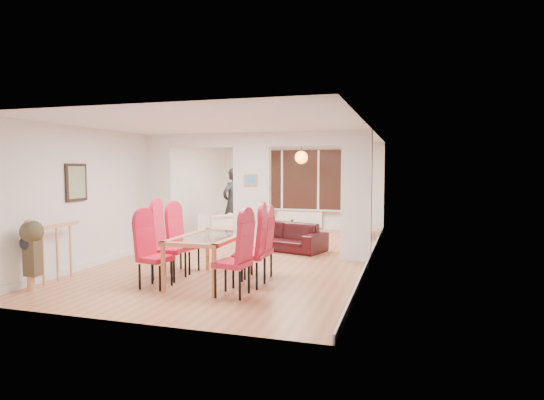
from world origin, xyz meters
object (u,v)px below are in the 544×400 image
at_px(coffee_table, 294,233).
at_px(bottle, 292,224).
at_px(dining_chair_rc, 258,247).
at_px(dining_chair_la, 156,253).
at_px(dining_table, 210,259).
at_px(dining_chair_ra, 232,257).
at_px(bowl, 299,228).
at_px(person, 233,203).
at_px(armchair, 216,226).
at_px(dining_chair_rb, 249,250).
at_px(television, 361,227).
at_px(dining_chair_lb, 169,244).
at_px(dining_chair_lc, 185,241).
at_px(sofa, 280,236).

distance_m(coffee_table, bottle, 0.25).
xyz_separation_m(dining_chair_rc, bottle, (-0.58, 4.59, -0.18)).
xyz_separation_m(dining_chair_la, bottle, (0.75, 5.62, -0.18)).
bearing_deg(bottle, dining_table, -90.75).
distance_m(dining_chair_la, dining_chair_ra, 1.32).
relative_size(bottle, bowl, 1.31).
distance_m(dining_chair_rc, person, 4.49).
relative_size(dining_table, dining_chair_la, 1.52).
distance_m(armchair, bottle, 2.03).
bearing_deg(dining_chair_rc, dining_chair_rb, -88.75).
height_order(dining_chair_rc, bottle, dining_chair_rc).
bearing_deg(dining_chair_rb, television, 71.88).
height_order(television, coffee_table, television).
relative_size(dining_chair_lb, dining_chair_rb, 1.02).
relative_size(dining_table, dining_chair_rc, 1.53).
relative_size(television, coffee_table, 1.05).
bearing_deg(dining_chair_lc, dining_chair_la, -76.33).
bearing_deg(coffee_table, sofa, -85.37).
bearing_deg(dining_chair_ra, person, 119.26).
height_order(sofa, bottle, sofa).
bearing_deg(bottle, coffee_table, 50.74).
relative_size(dining_chair_rb, coffee_table, 1.20).
bearing_deg(dining_chair_rb, dining_chair_rc, 86.82).
distance_m(television, bottle, 1.85).
height_order(dining_table, person, person).
relative_size(dining_chair_ra, dining_chair_rb, 0.97).
bearing_deg(dining_table, coffee_table, 88.86).
bearing_deg(armchair, sofa, 10.44).
xyz_separation_m(dining_chair_la, dining_chair_lc, (-0.07, 1.08, 0.01)).
bearing_deg(dining_chair_lb, armchair, 95.23).
bearing_deg(dining_chair_lb, television, 56.69).
height_order(dining_chair_la, dining_chair_lc, dining_chair_lc).
height_order(person, bowl, person).
relative_size(dining_chair_la, armchair, 1.41).
height_order(dining_table, bottle, dining_table).
distance_m(dining_chair_lc, person, 3.99).
distance_m(armchair, television, 3.85).
xyz_separation_m(dining_chair_rb, coffee_table, (-0.57, 5.16, -0.47)).
bearing_deg(television, dining_chair_la, 145.11).
relative_size(dining_chair_lc, person, 0.59).
distance_m(dining_chair_ra, television, 6.28).
distance_m(dining_chair_ra, person, 5.48).
bearing_deg(dining_chair_rb, dining_chair_ra, -100.86).
relative_size(dining_table, dining_chair_lc, 1.49).
relative_size(dining_chair_rc, bottle, 3.93).
relative_size(dining_chair_ra, bottle, 4.13).
bearing_deg(sofa, dining_chair_ra, -67.11).
xyz_separation_m(dining_chair_ra, person, (-2.02, 5.08, 0.36)).
relative_size(dining_chair_ra, armchair, 1.48).
bearing_deg(dining_chair_la, dining_chair_ra, 8.50).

